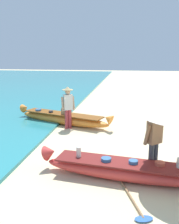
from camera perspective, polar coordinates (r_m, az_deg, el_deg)
ground_plane at (r=7.53m, az=16.36°, el=-11.09°), size 80.00×80.00×0.00m
boat_red_foreground at (r=6.32m, az=8.03°, el=-13.01°), size 4.39×1.20×0.72m
boat_orange_midground at (r=10.98m, az=-6.14°, el=-1.41°), size 4.62×2.08×0.76m
person_vendor_hatted at (r=10.17m, az=-4.99°, el=1.70°), size 0.58×0.47×1.75m
person_tourist_customer at (r=6.43m, az=14.62°, el=-6.08°), size 0.55×0.51×1.69m
paddle at (r=5.51m, az=10.36°, el=-20.08°), size 0.72×1.57×0.05m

